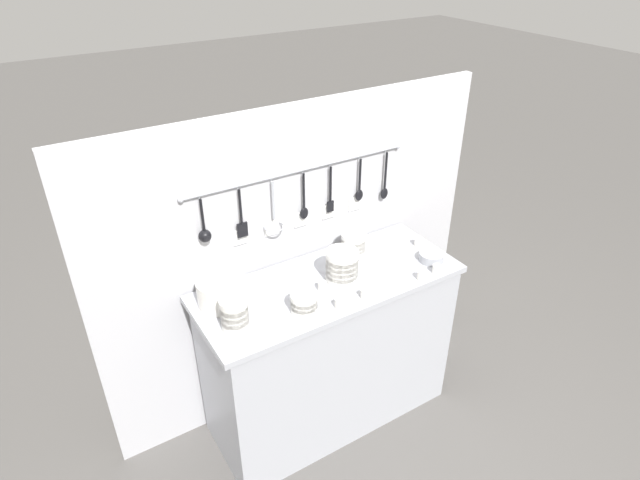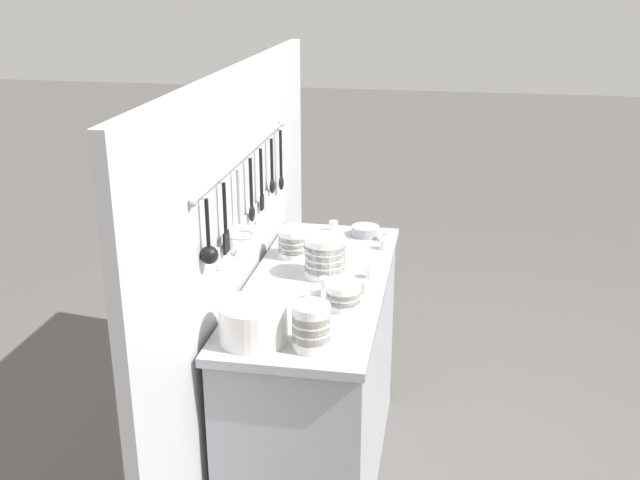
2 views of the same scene
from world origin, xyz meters
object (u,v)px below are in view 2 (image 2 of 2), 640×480
Objects in this scene: bowl_stack_wide_centre at (293,243)px; bowl_stack_nested_right at (311,326)px; bowl_stack_back_corner at (343,296)px; cup_back_right at (386,236)px; cup_front_right at (365,287)px; cup_back_left at (334,226)px; cup_beside_plates at (370,272)px; bowl_stack_short_front at (325,256)px; steel_mixing_bowl at (365,231)px; cup_centre at (384,244)px; cup_mid_row at (325,283)px; cup_by_caddy at (315,293)px; plate_stack at (253,322)px.

bowl_stack_nested_right is (-0.73, -0.21, 0.01)m from bowl_stack_wide_centre.
cup_back_right is (0.67, -0.08, -0.02)m from bowl_stack_back_corner.
cup_front_right is (-0.30, -0.32, -0.04)m from bowl_stack_wide_centre.
bowl_stack_back_corner reaches higher than cup_back_left.
bowl_stack_short_front is at bearing 93.48° from cup_beside_plates.
cup_front_right is (0.43, -0.11, -0.05)m from bowl_stack_nested_right.
steel_mixing_bowl is at bearing -11.84° from bowl_stack_short_front.
bowl_stack_back_corner is (-0.44, -0.26, -0.01)m from bowl_stack_wide_centre.
cup_centre reaches higher than steel_mixing_bowl.
cup_front_right is at bearing 177.31° from cup_back_right.
bowl_stack_back_corner is at bearing 167.44° from cup_beside_plates.
cup_back_left is 1.00× the size of cup_mid_row.
cup_centre is at bearing -67.60° from bowl_stack_wide_centre.
bowl_stack_nested_right is (-0.29, 0.05, 0.03)m from bowl_stack_back_corner.
steel_mixing_bowl is 0.59m from cup_front_right.
cup_back_right is 0.56m from cup_mid_row.
cup_mid_row is (-0.53, 0.17, 0.00)m from cup_back_right.
bowl_stack_wide_centre is 2.76× the size of cup_centre.
cup_by_caddy is (0.05, 0.10, -0.02)m from bowl_stack_back_corner.
cup_by_caddy is at bearing 160.22° from cup_centre.
cup_centre is (0.14, -0.35, -0.04)m from bowl_stack_wide_centre.
bowl_stack_back_corner is 0.68m from cup_back_right.
cup_mid_row is at bearing -148.88° from bowl_stack_wide_centre.
plate_stack is (0.02, 0.18, -0.01)m from bowl_stack_nested_right.
plate_stack is at bearing 157.70° from cup_by_caddy.
cup_back_left is at bearing -18.37° from bowl_stack_wide_centre.
bowl_stack_short_front is at bearing 22.10° from bowl_stack_back_corner.
cup_back_right is 0.40m from cup_beside_plates.
cup_by_caddy is 1.00× the size of cup_beside_plates.
cup_back_left is 0.71m from cup_by_caddy.
cup_by_caddy is 1.00× the size of cup_mid_row.
plate_stack is at bearing -178.06° from bowl_stack_wide_centre.
cup_centre is 1.00× the size of cup_by_caddy.
bowl_stack_nested_right is 0.58m from cup_beside_plates.
cup_back_right is 1.00× the size of cup_back_left.
steel_mixing_bowl is 0.15m from cup_back_left.
cup_back_right is 1.00× the size of cup_front_right.
steel_mixing_bowl is 2.73× the size of cup_centre.
cup_mid_row is (0.09, -0.02, 0.00)m from cup_by_caddy.
cup_beside_plates is at bearing -116.50° from bowl_stack_wide_centre.
bowl_stack_short_front reaches higher than cup_by_caddy.
bowl_stack_short_front is at bearing -13.70° from plate_stack.
cup_back_left is 0.66m from cup_front_right.
plate_stack is 1.04m from cup_back_left.
cup_centre is (0.31, -0.19, -0.06)m from bowl_stack_short_front.
cup_front_right is (0.14, -0.06, -0.02)m from bowl_stack_back_corner.
cup_back_left is (0.09, 0.24, 0.00)m from cup_back_right.
steel_mixing_bowl is at bearing -41.01° from bowl_stack_wide_centre.
plate_stack is at bearing 166.30° from bowl_stack_short_front.
plate_stack is 0.35m from cup_by_caddy.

